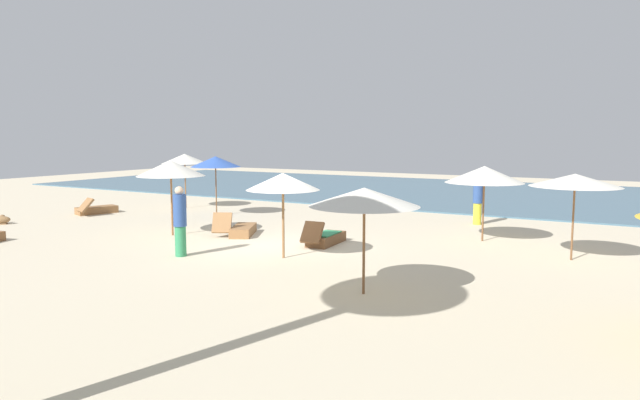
# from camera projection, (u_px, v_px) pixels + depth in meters

# --- Properties ---
(ground_plane) EXTENTS (60.00, 60.00, 0.00)m
(ground_plane) POSITION_uv_depth(u_px,v_px,m) (274.00, 249.00, 15.35)
(ground_plane) COLOR beige
(ocean_water) EXTENTS (48.00, 16.00, 0.06)m
(ocean_water) POSITION_uv_depth(u_px,v_px,m) (455.00, 192.00, 30.04)
(ocean_water) COLOR #476B7F
(ocean_water) RESTS_ON ground_plane
(umbrella_0) EXTENTS (1.90, 1.90, 2.28)m
(umbrella_0) POSITION_uv_depth(u_px,v_px,m) (185.00, 159.00, 23.70)
(umbrella_0) COLOR brown
(umbrella_0) RESTS_ON ground_plane
(umbrella_2) EXTENTS (2.15, 2.15, 2.14)m
(umbrella_2) POSITION_uv_depth(u_px,v_px,m) (575.00, 180.00, 13.83)
(umbrella_2) COLOR brown
(umbrella_2) RESTS_ON ground_plane
(umbrella_3) EXTENTS (1.89, 1.89, 2.26)m
(umbrella_3) POSITION_uv_depth(u_px,v_px,m) (216.00, 162.00, 21.49)
(umbrella_3) COLOR brown
(umbrella_3) RESTS_ON ground_plane
(umbrella_4) EXTENTS (2.13, 2.13, 2.08)m
(umbrella_4) POSITION_uv_depth(u_px,v_px,m) (364.00, 197.00, 10.86)
(umbrella_4) COLOR brown
(umbrella_4) RESTS_ON ground_plane
(umbrella_5) EXTENTS (2.06, 2.06, 2.30)m
(umbrella_5) POSITION_uv_depth(u_px,v_px,m) (171.00, 168.00, 17.24)
(umbrella_5) COLOR brown
(umbrella_5) RESTS_ON ground_plane
(umbrella_6) EXTENTS (2.24, 2.24, 2.18)m
(umbrella_6) POSITION_uv_depth(u_px,v_px,m) (484.00, 174.00, 16.33)
(umbrella_6) COLOR brown
(umbrella_6) RESTS_ON ground_plane
(umbrella_7) EXTENTS (1.84, 1.84, 2.13)m
(umbrella_7) POSITION_uv_depth(u_px,v_px,m) (283.00, 182.00, 14.07)
(umbrella_7) COLOR olive
(umbrella_7) RESTS_ON ground_plane
(lounger_0) EXTENTS (1.26, 1.73, 0.74)m
(lounger_0) POSITION_uv_depth(u_px,v_px,m) (241.00, 230.00, 17.49)
(lounger_0) COLOR olive
(lounger_0) RESTS_ON ground_plane
(lounger_1) EXTENTS (1.07, 1.80, 0.68)m
(lounger_1) POSITION_uv_depth(u_px,v_px,m) (96.00, 210.00, 22.17)
(lounger_1) COLOR olive
(lounger_1) RESTS_ON ground_plane
(lounger_2) EXTENTS (0.71, 1.70, 0.72)m
(lounger_2) POSITION_uv_depth(u_px,v_px,m) (325.00, 238.00, 16.03)
(lounger_2) COLOR brown
(lounger_2) RESTS_ON ground_plane
(person_0) EXTENTS (0.45, 0.45, 1.71)m
(person_0) POSITION_uv_depth(u_px,v_px,m) (478.00, 199.00, 19.48)
(person_0) COLOR yellow
(person_0) RESTS_ON ground_plane
(person_2) EXTENTS (0.46, 0.46, 1.79)m
(person_2) POSITION_uv_depth(u_px,v_px,m) (180.00, 221.00, 14.39)
(person_2) COLOR #338C59
(person_2) RESTS_ON ground_plane
(dog) EXTENTS (0.62, 0.57, 0.31)m
(dog) POSITION_uv_depth(u_px,v_px,m) (1.00, 220.00, 19.61)
(dog) COLOR olive
(dog) RESTS_ON ground_plane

